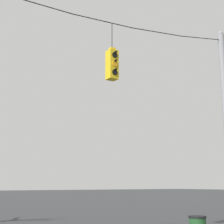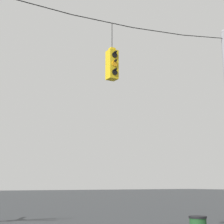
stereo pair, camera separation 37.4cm
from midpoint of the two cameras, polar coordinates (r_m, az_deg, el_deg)
traffic_light_near_right_pole at (r=12.05m, az=0.90°, el=7.90°), size 0.34×0.58×2.09m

